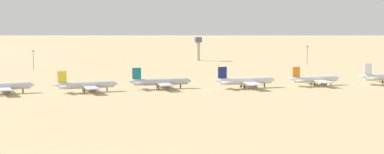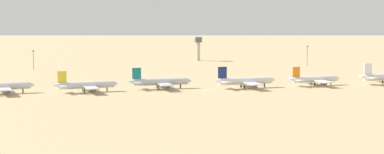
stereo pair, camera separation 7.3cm
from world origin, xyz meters
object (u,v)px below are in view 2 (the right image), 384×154
(light_pole_west, at_px, (307,54))
(parked_jet_navy_3, at_px, (245,81))
(parked_jet_yellow_1, at_px, (86,85))
(parked_jet_teal_2, at_px, (160,82))
(parked_jet_red_0, at_px, (0,87))
(parked_jet_orange_4, at_px, (314,79))
(light_pole_mid, at_px, (33,59))
(control_tower, at_px, (198,46))

(light_pole_west, bearing_deg, parked_jet_navy_3, -124.53)
(parked_jet_yellow_1, height_order, parked_jet_teal_2, parked_jet_teal_2)
(parked_jet_red_0, xyz_separation_m, light_pole_west, (211.41, 119.25, 4.69))
(parked_jet_red_0, distance_m, parked_jet_teal_2, 82.31)
(parked_jet_red_0, height_order, parked_jet_navy_3, parked_jet_navy_3)
(parked_jet_navy_3, xyz_separation_m, light_pole_west, (84.06, 122.16, 4.55))
(parked_jet_orange_4, relative_size, light_pole_mid, 2.47)
(parked_jet_yellow_1, xyz_separation_m, parked_jet_orange_4, (125.81, 2.14, -0.14))
(parked_jet_red_0, xyz_separation_m, parked_jet_navy_3, (127.35, -2.91, 0.13))
(parked_jet_teal_2, bearing_deg, parked_jet_navy_3, -10.72)
(parked_jet_teal_2, distance_m, light_pole_west, 173.34)
(parked_jet_navy_3, bearing_deg, parked_jet_orange_4, -2.48)
(parked_jet_navy_3, bearing_deg, control_tower, 78.65)
(parked_jet_navy_3, xyz_separation_m, parked_jet_orange_4, (41.18, 2.87, -0.35))
(parked_jet_orange_4, bearing_deg, control_tower, 88.39)
(parked_jet_red_0, bearing_deg, parked_jet_yellow_1, -13.30)
(parked_jet_red_0, relative_size, parked_jet_yellow_1, 1.02)
(control_tower, xyz_separation_m, light_pole_mid, (-128.00, -53.08, -3.55))
(parked_jet_yellow_1, bearing_deg, parked_jet_teal_2, 0.11)
(control_tower, height_order, light_pole_west, control_tower)
(control_tower, distance_m, light_pole_mid, 138.62)
(parked_jet_yellow_1, xyz_separation_m, control_tower, (100.35, 183.11, 7.67))
(parked_jet_orange_4, bearing_deg, parked_jet_teal_2, 167.86)
(control_tower, bearing_deg, parked_jet_navy_3, -94.89)
(control_tower, bearing_deg, parked_jet_teal_2, -108.95)
(parked_jet_red_0, distance_m, parked_jet_navy_3, 127.39)
(parked_jet_orange_4, relative_size, light_pole_west, 2.26)
(parked_jet_teal_2, distance_m, parked_jet_orange_4, 86.39)
(parked_jet_red_0, bearing_deg, parked_jet_orange_4, -10.40)
(parked_jet_teal_2, height_order, control_tower, control_tower)
(parked_jet_red_0, height_order, light_pole_mid, light_pole_mid)
(parked_jet_yellow_1, xyz_separation_m, parked_jet_navy_3, (84.63, -0.73, 0.21))
(parked_jet_red_0, distance_m, parked_jet_yellow_1, 42.78)
(parked_jet_yellow_1, bearing_deg, control_tower, 52.83)
(light_pole_west, xyz_separation_m, light_pole_mid, (-196.34, 8.60, -0.63))
(parked_jet_navy_3, relative_size, parked_jet_orange_4, 1.10)
(parked_jet_navy_3, height_order, control_tower, control_tower)
(parked_jet_navy_3, bearing_deg, parked_jet_teal_2, 165.13)
(parked_jet_navy_3, distance_m, parked_jet_orange_4, 41.28)
(control_tower, bearing_deg, parked_jet_orange_4, -81.99)
(control_tower, height_order, light_pole_mid, control_tower)
(light_pole_west, bearing_deg, parked_jet_teal_2, -138.21)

